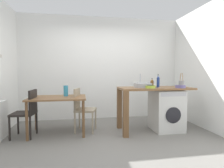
# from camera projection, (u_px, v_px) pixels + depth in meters

# --- Properties ---
(ground_plane) EXTENTS (5.46, 5.46, 0.00)m
(ground_plane) POSITION_uv_depth(u_px,v_px,m) (113.00, 141.00, 3.20)
(ground_plane) COLOR slate
(wall_back) EXTENTS (4.60, 0.10, 2.70)m
(wall_back) POSITION_uv_depth(u_px,v_px,m) (102.00, 68.00, 4.84)
(wall_back) COLOR white
(wall_back) RESTS_ON ground_plane
(wall_counter_side) EXTENTS (0.10, 3.80, 2.70)m
(wall_counter_side) POSITION_uv_depth(u_px,v_px,m) (222.00, 66.00, 3.48)
(wall_counter_side) COLOR white
(wall_counter_side) RESTS_ON ground_plane
(dining_table) EXTENTS (1.10, 0.76, 0.74)m
(dining_table) POSITION_uv_depth(u_px,v_px,m) (58.00, 102.00, 3.59)
(dining_table) COLOR brown
(dining_table) RESTS_ON ground_plane
(chair_person_seat) EXTENTS (0.43, 0.43, 0.90)m
(chair_person_seat) POSITION_uv_depth(u_px,v_px,m) (28.00, 110.00, 3.41)
(chair_person_seat) COLOR black
(chair_person_seat) RESTS_ON ground_plane
(chair_opposite) EXTENTS (0.48, 0.48, 0.90)m
(chair_opposite) POSITION_uv_depth(u_px,v_px,m) (82.00, 107.00, 3.75)
(chair_opposite) COLOR gray
(chair_opposite) RESTS_ON ground_plane
(kitchen_counter) EXTENTS (1.50, 0.68, 0.92)m
(kitchen_counter) POSITION_uv_depth(u_px,v_px,m) (145.00, 95.00, 3.74)
(kitchen_counter) COLOR brown
(kitchen_counter) RESTS_ON ground_plane
(washing_machine) EXTENTS (0.60, 0.61, 0.86)m
(washing_machine) POSITION_uv_depth(u_px,v_px,m) (166.00, 110.00, 3.83)
(washing_machine) COLOR silver
(washing_machine) RESTS_ON ground_plane
(sink_basin) EXTENTS (0.38, 0.38, 0.09)m
(sink_basin) POSITION_uv_depth(u_px,v_px,m) (143.00, 85.00, 3.72)
(sink_basin) COLOR #9EA0A5
(sink_basin) RESTS_ON kitchen_counter
(tap) EXTENTS (0.02, 0.02, 0.28)m
(tap) POSITION_uv_depth(u_px,v_px,m) (140.00, 80.00, 3.89)
(tap) COLOR #B2B2B7
(tap) RESTS_ON kitchen_counter
(bottle_tall_green) EXTENTS (0.07, 0.07, 0.18)m
(bottle_tall_green) POSITION_uv_depth(u_px,v_px,m) (152.00, 83.00, 3.93)
(bottle_tall_green) COLOR brown
(bottle_tall_green) RESTS_ON kitchen_counter
(bottle_squat_brown) EXTENTS (0.06, 0.06, 0.27)m
(bottle_squat_brown) POSITION_uv_depth(u_px,v_px,m) (158.00, 81.00, 3.83)
(bottle_squat_brown) COLOR navy
(bottle_squat_brown) RESTS_ON kitchen_counter
(mixing_bowl) EXTENTS (0.20, 0.20, 0.05)m
(mixing_bowl) POSITION_uv_depth(u_px,v_px,m) (150.00, 87.00, 3.53)
(mixing_bowl) COLOR #A8C63D
(mixing_bowl) RESTS_ON kitchen_counter
(utensil_crock) EXTENTS (0.11, 0.11, 0.30)m
(utensil_crock) POSITION_uv_depth(u_px,v_px,m) (181.00, 84.00, 3.91)
(utensil_crock) COLOR gray
(utensil_crock) RESTS_ON kitchen_counter
(colander) EXTENTS (0.20, 0.20, 0.06)m
(colander) POSITION_uv_depth(u_px,v_px,m) (180.00, 86.00, 3.62)
(colander) COLOR slate
(colander) RESTS_ON kitchen_counter
(vase) EXTENTS (0.09, 0.09, 0.22)m
(vase) POSITION_uv_depth(u_px,v_px,m) (66.00, 91.00, 3.71)
(vase) COLOR teal
(vase) RESTS_ON dining_table
(scissors) EXTENTS (0.15, 0.06, 0.01)m
(scissors) POSITION_uv_depth(u_px,v_px,m) (155.00, 88.00, 3.66)
(scissors) COLOR #B2B2B7
(scissors) RESTS_ON kitchen_counter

